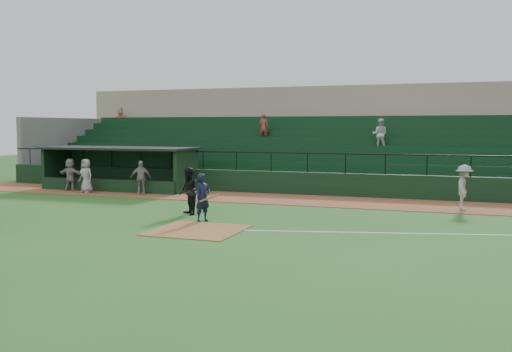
% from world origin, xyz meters
% --- Properties ---
extents(ground, '(90.00, 90.00, 0.00)m').
position_xyz_m(ground, '(0.00, 0.00, 0.00)').
color(ground, '#23541B').
rests_on(ground, ground).
extents(warning_track, '(40.00, 4.00, 0.03)m').
position_xyz_m(warning_track, '(0.00, 8.00, 0.01)').
color(warning_track, brown).
rests_on(warning_track, ground).
extents(home_plate_dirt, '(3.00, 3.00, 0.03)m').
position_xyz_m(home_plate_dirt, '(0.00, -1.00, 0.01)').
color(home_plate_dirt, brown).
rests_on(home_plate_dirt, ground).
extents(foul_line, '(17.49, 4.44, 0.01)m').
position_xyz_m(foul_line, '(8.00, 1.20, 0.01)').
color(foul_line, white).
rests_on(foul_line, ground).
extents(stadium_structure, '(38.00, 13.08, 6.40)m').
position_xyz_m(stadium_structure, '(-0.00, 16.46, 2.30)').
color(stadium_structure, black).
rests_on(stadium_structure, ground).
extents(dugout, '(8.90, 3.20, 2.42)m').
position_xyz_m(dugout, '(-9.75, 9.56, 1.33)').
color(dugout, black).
rests_on(dugout, ground).
extents(batter_at_plate, '(1.13, 0.79, 1.83)m').
position_xyz_m(batter_at_plate, '(-0.61, 0.76, 0.91)').
color(batter_at_plate, black).
rests_on(batter_at_plate, ground).
extents(umpire, '(1.19, 1.18, 1.94)m').
position_xyz_m(umpire, '(-1.85, 2.06, 0.97)').
color(umpire, black).
rests_on(umpire, ground).
extents(runner, '(0.77, 1.28, 1.94)m').
position_xyz_m(runner, '(8.68, 6.98, 1.00)').
color(runner, '#99958F').
rests_on(runner, warning_track).
extents(dugout_player_a, '(1.13, 0.83, 1.78)m').
position_xyz_m(dugout_player_a, '(-7.26, 7.29, 0.92)').
color(dugout_player_a, '#99948F').
rests_on(dugout_player_a, warning_track).
extents(dugout_player_b, '(0.99, 0.76, 1.82)m').
position_xyz_m(dugout_player_b, '(-10.45, 7.00, 0.94)').
color(dugout_player_b, '#A09A96').
rests_on(dugout_player_b, warning_track).
extents(dugout_player_c, '(1.68, 0.58, 1.79)m').
position_xyz_m(dugout_player_c, '(-11.89, 7.53, 0.93)').
color(dugout_player_c, '#99938F').
rests_on(dugout_player_c, warning_track).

